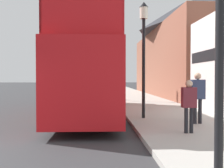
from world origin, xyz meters
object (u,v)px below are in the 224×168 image
(parked_car_ahead_of_bus, at_px, (98,91))
(pedestrian_third, at_px, (198,93))
(tour_bus, at_px, (89,75))
(lamp_post_second, at_px, (121,57))
(lamp_post_nearest, at_px, (144,38))
(pedestrian_second, at_px, (189,101))

(parked_car_ahead_of_bus, bearing_deg, pedestrian_third, -74.07)
(tour_bus, relative_size, lamp_post_second, 2.29)
(tour_bus, xyz_separation_m, lamp_post_nearest, (2.23, -1.88, 1.46))
(pedestrian_second, xyz_separation_m, lamp_post_nearest, (-0.81, 2.95, 2.28))
(pedestrian_second, bearing_deg, lamp_post_nearest, 105.39)
(pedestrian_second, distance_m, pedestrian_third, 1.76)
(parked_car_ahead_of_bus, distance_m, pedestrian_second, 13.31)
(pedestrian_second, bearing_deg, lamp_post_second, 95.15)
(pedestrian_second, height_order, lamp_post_second, lamp_post_second)
(parked_car_ahead_of_bus, xyz_separation_m, pedestrian_second, (2.60, -13.04, 0.39))
(parked_car_ahead_of_bus, height_order, lamp_post_second, lamp_post_second)
(parked_car_ahead_of_bus, bearing_deg, pedestrian_second, -79.51)
(pedestrian_third, height_order, lamp_post_nearest, lamp_post_nearest)
(tour_bus, height_order, lamp_post_nearest, lamp_post_nearest)
(pedestrian_second, relative_size, pedestrian_third, 0.86)
(tour_bus, height_order, pedestrian_third, tour_bus)
(pedestrian_second, xyz_separation_m, pedestrian_third, (0.86, 1.53, 0.15))
(parked_car_ahead_of_bus, distance_m, lamp_post_second, 3.67)
(lamp_post_second, bearing_deg, tour_bus, -108.62)
(tour_bus, relative_size, pedestrian_third, 5.68)
(pedestrian_second, bearing_deg, tour_bus, 122.19)
(tour_bus, bearing_deg, pedestrian_second, -57.03)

